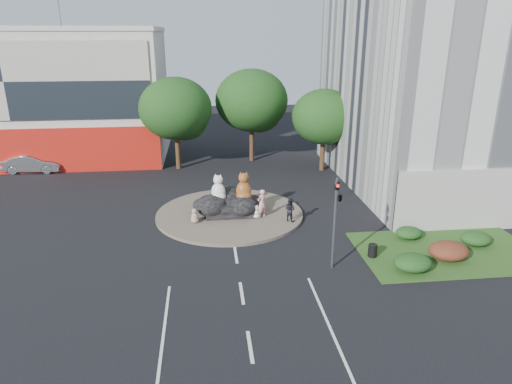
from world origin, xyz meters
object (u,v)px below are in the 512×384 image
pedestrian_dark (290,210)px  cat_tabby (244,186)px  parked_car (33,163)px  kitten_calico (195,215)px  kitten_white (256,211)px  litter_bin (373,250)px  pedestrian_pink (262,203)px  cat_white (218,187)px

pedestrian_dark → cat_tabby: bearing=11.2°
parked_car → kitten_calico: bearing=-130.5°
kitten_white → parked_car: parked_car is taller
cat_tabby → litter_bin: 9.84m
cat_tabby → pedestrian_pink: (1.11, -1.01, -0.93)m
cat_white → pedestrian_dark: 5.05m
litter_bin → parked_car: bearing=141.3°
cat_tabby → kitten_white: size_ratio=2.20×
kitten_calico → pedestrian_pink: bearing=39.1°
kitten_calico → pedestrian_dark: 6.20m
cat_white → pedestrian_pink: size_ratio=0.97×
kitten_calico → pedestrian_dark: pedestrian_dark is taller
pedestrian_pink → pedestrian_dark: bearing=118.5°
cat_tabby → parked_car: (-17.87, 12.35, -1.28)m
cat_white → kitten_white: 3.02m
cat_white → parked_car: cat_white is taller
cat_tabby → kitten_calico: cat_tabby is taller
pedestrian_dark → kitten_white: bearing=24.1°
cat_tabby → kitten_calico: 3.87m
kitten_white → pedestrian_pink: pedestrian_pink is taller
kitten_calico → kitten_white: (4.05, 0.34, -0.04)m
parked_car → cat_tabby: bearing=-121.7°
kitten_calico → kitten_white: kitten_calico is taller
parked_car → kitten_white: bearing=-122.9°
cat_white → cat_tabby: bearing=24.0°
cat_white → kitten_white: size_ratio=2.07×
pedestrian_pink → litter_bin: 8.24m
cat_white → litter_bin: cat_white is taller
pedestrian_dark → parked_car: 25.12m
kitten_calico → parked_car: size_ratio=0.20×
pedestrian_dark → litter_bin: size_ratio=2.17×
kitten_calico → litter_bin: (9.84, -5.78, -0.21)m
cat_white → kitten_calico: size_ratio=1.91×
pedestrian_pink → kitten_calico: bearing=-30.8°
parked_car → litter_bin: (24.39, -19.54, -0.34)m
cat_tabby → parked_car: cat_tabby is taller
kitten_calico → litter_bin: 11.41m
cat_tabby → pedestrian_dark: bearing=-33.1°
cat_tabby → pedestrian_dark: 3.57m
litter_bin → cat_white: bearing=138.6°
kitten_white → kitten_calico: bearing=153.6°
cat_white → litter_bin: bearing=-15.2°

